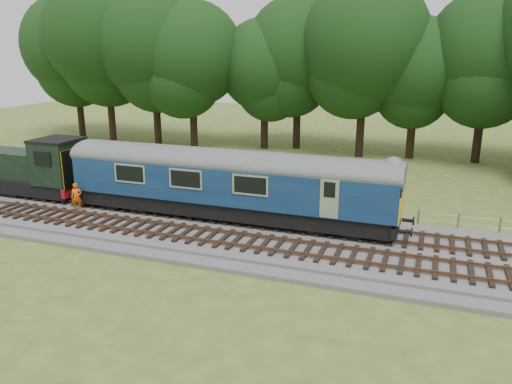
% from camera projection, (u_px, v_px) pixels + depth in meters
% --- Properties ---
extents(ground, '(120.00, 120.00, 0.00)m').
position_uv_depth(ground, '(288.00, 242.00, 24.92)').
color(ground, '#415F23').
rests_on(ground, ground).
extents(ballast, '(70.00, 7.00, 0.35)m').
position_uv_depth(ballast, '(288.00, 239.00, 24.88)').
color(ballast, '#4C4C4F').
rests_on(ballast, ground).
extents(track_north, '(67.20, 2.40, 0.21)m').
position_uv_depth(track_north, '(296.00, 225.00, 26.07)').
color(track_north, black).
rests_on(track_north, ballast).
extents(track_south, '(67.20, 2.40, 0.21)m').
position_uv_depth(track_south, '(278.00, 246.00, 23.36)').
color(track_south, black).
rests_on(track_south, ballast).
extents(fence, '(64.00, 0.12, 1.00)m').
position_uv_depth(fence, '(310.00, 215.00, 28.99)').
color(fence, '#6B6054').
rests_on(fence, ground).
extents(tree_line, '(70.00, 8.00, 18.00)m').
position_uv_depth(tree_line, '(357.00, 156.00, 44.79)').
color(tree_line, black).
rests_on(tree_line, ground).
extents(dmu_railcar, '(18.05, 2.86, 3.88)m').
position_uv_depth(dmu_railcar, '(228.00, 178.00, 26.71)').
color(dmu_railcar, black).
rests_on(dmu_railcar, ground).
extents(shunter_loco, '(8.92, 2.60, 3.38)m').
position_uv_depth(shunter_loco, '(25.00, 169.00, 31.45)').
color(shunter_loco, black).
rests_on(shunter_loco, ground).
extents(worker, '(0.71, 0.65, 1.63)m').
position_uv_depth(worker, '(77.00, 197.00, 28.37)').
color(worker, '#EC5B0C').
rests_on(worker, ballast).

